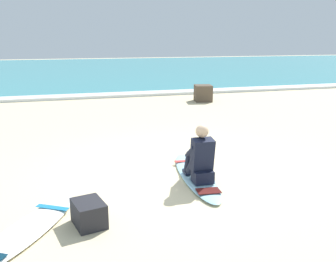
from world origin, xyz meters
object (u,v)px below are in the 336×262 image
(surfboard_spare_near, at_px, (26,231))
(surfboard_main, at_px, (196,175))
(surfer_seated, at_px, (200,159))
(shoreline_rock, at_px, (203,93))
(beach_bag, at_px, (89,213))

(surfboard_spare_near, bearing_deg, surfboard_main, 24.03)
(surfer_seated, distance_m, surfboard_spare_near, 2.82)
(shoreline_rock, bearing_deg, surfboard_spare_near, -123.68)
(beach_bag, bearing_deg, surfer_seated, 25.57)
(shoreline_rock, distance_m, beach_bag, 10.01)
(beach_bag, bearing_deg, surfboard_spare_near, 179.82)
(surfboard_main, bearing_deg, beach_bag, -147.93)
(surfer_seated, relative_size, beach_bag, 1.97)
(surfer_seated, distance_m, shoreline_rock, 8.38)
(surfboard_spare_near, distance_m, beach_bag, 0.78)
(surfer_seated, bearing_deg, shoreline_rock, 68.07)
(surfboard_main, height_order, surfboard_spare_near, same)
(surfboard_main, relative_size, shoreline_rock, 3.63)
(surfboard_main, xyz_separation_m, surfer_seated, (-0.04, -0.30, 0.40))
(surfboard_main, height_order, shoreline_rock, shoreline_rock)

